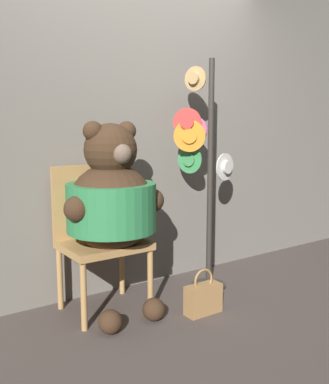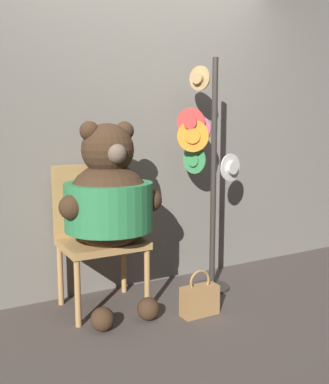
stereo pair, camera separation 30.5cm
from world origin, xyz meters
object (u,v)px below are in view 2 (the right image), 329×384
Objects in this scene: teddy_bear at (109,201)px; hat_display_rack at (207,166)px; handbag_on_ground at (200,299)px; chair at (98,229)px.

teddy_bear is 0.73× the size of hat_display_rack.
teddy_bear is 4.12× the size of handbag_on_ground.
handbag_on_ground is at bearing -35.46° from teddy_bear.
teddy_bear is 0.87m from hat_display_rack.
hat_display_rack is (0.88, -0.09, 0.42)m from chair.
hat_display_rack reaches higher than chair.
handbag_on_ground is (-0.35, -0.44, -0.87)m from hat_display_rack.
teddy_bear is at bearing -80.43° from chair.
chair is 0.28m from teddy_bear.
chair is 0.98m from hat_display_rack.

